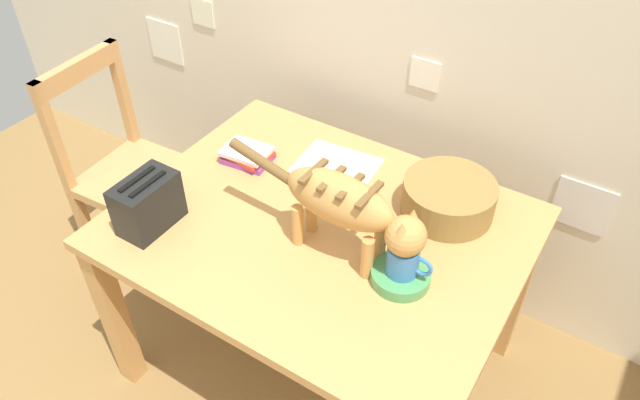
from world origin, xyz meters
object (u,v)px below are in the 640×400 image
Objects in this scene: saucer_bowl at (401,276)px; wooden_chair_near at (130,172)px; book_stack at (247,155)px; toaster at (148,204)px; magazine at (336,166)px; wicker_basket at (449,198)px; cat at (348,206)px; dining_table at (320,243)px; coffee_mug at (404,260)px.

saucer_bowl is 0.18× the size of wooden_chair_near.
toaster reaches higher than book_stack.
magazine is 0.43m from wicker_basket.
wooden_chair_near is (-1.32, 0.16, -0.29)m from saucer_bowl.
wooden_chair_near is at bearing 146.80° from toaster.
cat is at bearing 178.57° from saucer_bowl.
magazine is (-0.11, 0.28, 0.09)m from dining_table.
saucer_bowl is 0.79m from toaster.
magazine is at bearing 59.40° from toaster.
wooden_chair_near is at bearing -96.21° from cat.
cat reaches higher than book_stack.
cat reaches higher than toaster.
dining_table is 4.23× the size of wicker_basket.
saucer_bowl is 0.07m from coffee_mug.
toaster reaches higher than coffee_mug.
coffee_mug is (0.18, -0.00, -0.11)m from cat.
saucer_bowl is at bearing -16.79° from book_stack.
book_stack is (-0.72, 0.22, 0.01)m from saucer_bowl.
magazine is (-0.43, 0.36, -0.02)m from saucer_bowl.
book_stack is at bearing 83.52° from toaster.
wicker_basket is 1.47× the size of toaster.
wooden_chair_near reaches higher than magazine.
wicker_basket reaches higher than magazine.
dining_table is at bearing 32.50° from toaster.
cat is 4.82× the size of coffee_mug.
book_stack is at bearing -159.12° from magazine.
book_stack is (-0.72, 0.22, -0.06)m from coffee_mug.
magazine is 1.38× the size of toaster.
book_stack reaches higher than magazine.
wooden_chair_near reaches higher than dining_table.
wooden_chair_near is at bearing 175.30° from dining_table.
magazine is (-0.25, 0.35, -0.19)m from cat.
wooden_chair_near reaches higher than saucer_bowl.
saucer_bowl is at bearing 90.00° from cat.
cat is 3.27× the size of toaster.
toaster is (-0.76, -0.21, 0.07)m from saucer_bowl.
dining_table is 4.50× the size of magazine.
book_stack is (-0.29, -0.14, 0.02)m from magazine.
coffee_mug reaches higher than wicker_basket.
magazine is at bearing 140.52° from coffee_mug.
dining_table is at bearing -115.78° from cat.
coffee_mug is 0.49× the size of magazine.
book_stack is at bearing 160.47° from dining_table.
saucer_bowl is 0.58× the size of wicker_basket.
coffee_mug reaches higher than book_stack.
book_stack is at bearing 163.29° from coffee_mug.
wooden_chair_near is (-0.61, -0.06, -0.30)m from book_stack.
book_stack is at bearing 163.21° from saucer_bowl.
coffee_mug is 1.38m from wooden_chair_near.
cat is 0.60m from book_stack.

